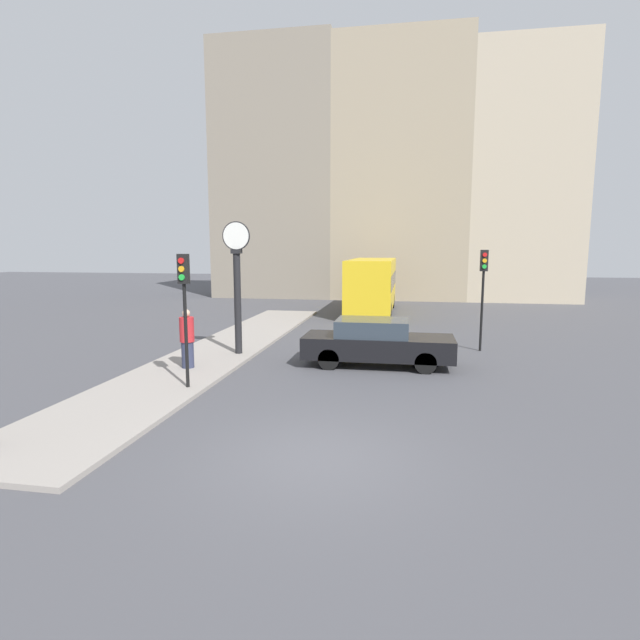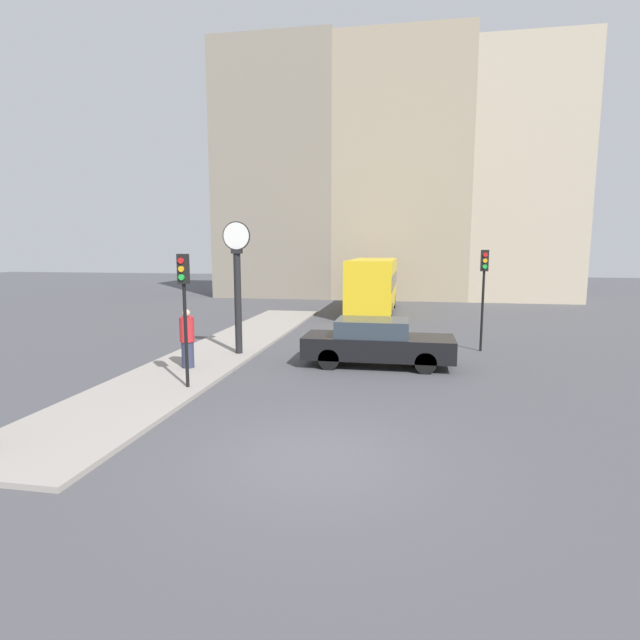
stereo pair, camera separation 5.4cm
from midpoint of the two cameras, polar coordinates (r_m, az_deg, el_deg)
name	(u,v)px [view 2 (the right image)]	position (r m, az deg, el deg)	size (l,w,h in m)	color
ground_plane	(316,458)	(9.30, -0.29, -15.52)	(120.00, 120.00, 0.00)	#47474C
sidewalk_corner	(225,348)	(18.84, -10.72, -3.20)	(2.92, 21.71, 0.11)	gray
building_row	(389,174)	(38.33, 7.89, 16.18)	(26.15, 5.00, 18.58)	gray
sedan_car	(377,342)	(16.01, 6.61, -2.57)	(4.74, 1.78, 1.50)	black
bus_distant	(373,283)	(28.97, 6.15, 4.27)	(2.44, 8.28, 3.09)	gold
traffic_light_near	(184,292)	(13.30, -15.16, 3.08)	(0.26, 0.24, 3.49)	black
traffic_light_far	(484,279)	(18.91, 18.29, 4.47)	(0.26, 0.24, 3.67)	black
street_clock	(237,283)	(17.32, -9.33, 4.20)	(0.97, 0.31, 4.52)	black
pedestrian_red_top	(187,339)	(15.73, -14.84, -2.11)	(0.43, 0.43, 1.80)	#2D334C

